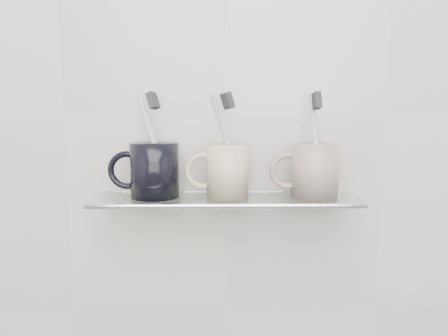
{
  "coord_description": "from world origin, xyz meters",
  "views": [
    {
      "loc": [
        -0.01,
        0.23,
        1.28
      ],
      "look_at": [
        -0.0,
        1.04,
        1.16
      ],
      "focal_mm": 35.0,
      "sensor_mm": 36.0,
      "label": 1
    }
  ],
  "objects_px": {
    "mug_right": "(315,171)",
    "shelf_glass": "(226,199)",
    "mug_center": "(227,171)",
    "mug_left": "(155,170)"
  },
  "relations": [
    {
      "from": "mug_center",
      "to": "mug_right",
      "type": "xyz_separation_m",
      "value": [
        0.17,
        0.0,
        0.0
      ]
    },
    {
      "from": "shelf_glass",
      "to": "mug_left",
      "type": "relative_size",
      "value": 4.87
    },
    {
      "from": "mug_right",
      "to": "shelf_glass",
      "type": "bearing_deg",
      "value": -164.78
    },
    {
      "from": "mug_right",
      "to": "mug_center",
      "type": "bearing_deg",
      "value": -166.48
    },
    {
      "from": "mug_center",
      "to": "mug_left",
      "type": "bearing_deg",
      "value": 178.64
    },
    {
      "from": "shelf_glass",
      "to": "mug_center",
      "type": "bearing_deg",
      "value": 58.16
    },
    {
      "from": "mug_left",
      "to": "mug_right",
      "type": "height_order",
      "value": "mug_left"
    },
    {
      "from": "shelf_glass",
      "to": "mug_center",
      "type": "distance_m",
      "value": 0.05
    },
    {
      "from": "shelf_glass",
      "to": "mug_left",
      "type": "bearing_deg",
      "value": 177.87
    },
    {
      "from": "shelf_glass",
      "to": "mug_right",
      "type": "bearing_deg",
      "value": 1.7
    }
  ]
}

